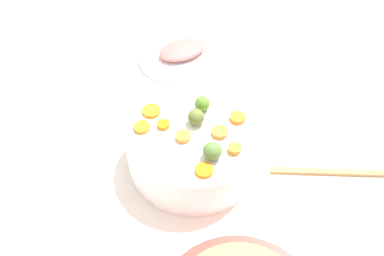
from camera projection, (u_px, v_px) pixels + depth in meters
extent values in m
cube|color=white|center=(187.00, 157.00, 0.96)|extent=(2.40, 2.40, 0.02)
cylinder|color=white|center=(192.00, 147.00, 0.90)|extent=(0.28, 0.28, 0.10)
cylinder|color=orange|center=(142.00, 127.00, 0.87)|extent=(0.04, 0.04, 0.01)
cylinder|color=orange|center=(163.00, 125.00, 0.87)|extent=(0.03, 0.03, 0.01)
cylinder|color=orange|center=(238.00, 118.00, 0.89)|extent=(0.04, 0.04, 0.01)
cylinder|color=orange|center=(183.00, 137.00, 0.85)|extent=(0.04, 0.04, 0.01)
cylinder|color=orange|center=(220.00, 132.00, 0.86)|extent=(0.04, 0.04, 0.01)
cylinder|color=orange|center=(151.00, 111.00, 0.90)|extent=(0.05, 0.05, 0.01)
cylinder|color=orange|center=(235.00, 149.00, 0.83)|extent=(0.03, 0.03, 0.01)
cylinder|color=orange|center=(204.00, 170.00, 0.80)|extent=(0.05, 0.05, 0.01)
sphere|color=#5F7032|center=(196.00, 117.00, 0.87)|extent=(0.03, 0.03, 0.03)
sphere|color=#5B7F39|center=(212.00, 151.00, 0.81)|extent=(0.04, 0.04, 0.04)
sphere|color=#578728|center=(202.00, 104.00, 0.90)|extent=(0.03, 0.03, 0.03)
cube|color=#AF834E|center=(332.00, 172.00, 0.92)|extent=(0.16, 0.22, 0.01)
cylinder|color=white|center=(182.00, 54.00, 1.18)|extent=(0.24, 0.24, 0.01)
ellipsoid|color=#CB6B67|center=(182.00, 50.00, 1.16)|extent=(0.10, 0.14, 0.02)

